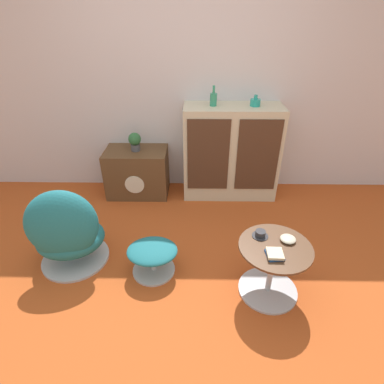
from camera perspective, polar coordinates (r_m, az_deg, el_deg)
ground_plane at (r=2.59m, az=-2.26°, el=-17.18°), size 12.00×12.00×0.00m
wall_back at (r=3.49m, az=-1.25°, el=20.79°), size 6.40×0.06×2.60m
sideboard at (r=3.50m, az=7.38°, el=7.47°), size 1.07×0.44×1.07m
tv_console at (r=3.65m, az=-10.32°, el=3.77°), size 0.71×0.46×0.56m
egg_chair at (r=2.74m, az=-22.74°, el=-7.16°), size 0.64×0.62×0.78m
ottoman at (r=2.58m, az=-7.54°, el=-11.67°), size 0.42×0.36×0.27m
coffee_table at (r=2.44m, az=14.92°, el=-13.77°), size 0.54×0.54×0.47m
vase_leftmost at (r=3.29m, az=4.11°, el=17.26°), size 0.07×0.07×0.21m
vase_inner_left at (r=3.35m, az=11.96°, el=16.38°), size 0.11×0.11×0.12m
potted_plant at (r=3.49m, az=-10.84°, el=9.54°), size 0.14×0.14×0.21m
teacup at (r=2.35m, az=12.87°, el=-7.83°), size 0.12×0.12×0.05m
book_stack at (r=2.21m, az=15.49°, el=-11.34°), size 0.12×0.13×0.04m
bowl at (r=2.36m, az=17.82°, el=-8.51°), size 0.12×0.12×0.04m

